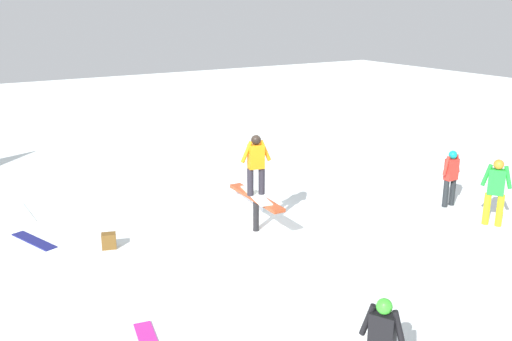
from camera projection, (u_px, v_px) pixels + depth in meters
ground_plane at (256, 231)px, 13.19m from camera, size 60.00×60.00×0.00m
rail_feature at (256, 202)px, 12.99m from camera, size 2.11×0.36×0.85m
snow_kicker_ramp at (221, 196)px, 14.68m from camera, size 1.86×1.57×0.58m
main_rider_on_rail at (256, 166)px, 12.75m from camera, size 1.47×0.72×1.42m
bystander_red at (451, 175)px, 14.57m from camera, size 0.21×0.61×1.48m
bystander_green at (496, 189)px, 13.28m from camera, size 0.62×0.46×1.61m
loose_snowboard_navy at (34, 241)px, 12.60m from camera, size 1.43×0.73×0.02m
loose_snowboard_white at (23, 213)px, 14.27m from camera, size 1.53×0.31×0.02m
backpack_on_snow at (109, 241)px, 12.20m from camera, size 0.30×0.35×0.34m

